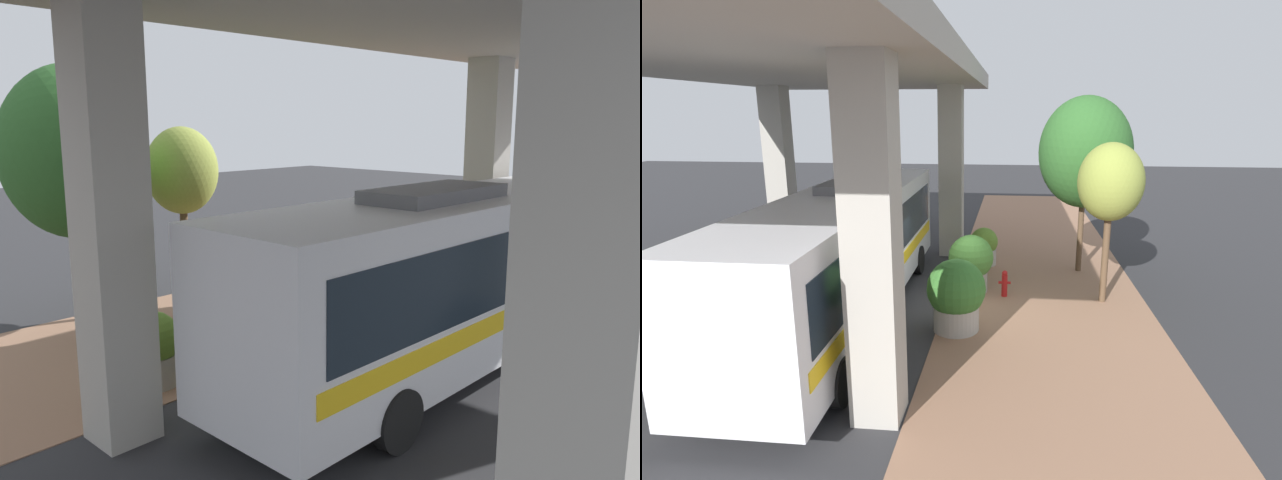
{
  "view_description": "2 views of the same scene",
  "coord_description": "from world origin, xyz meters",
  "views": [
    {
      "loc": [
        9.05,
        -10.08,
        4.93
      ],
      "look_at": [
        -0.92,
        0.42,
        2.16
      ],
      "focal_mm": 35.0,
      "sensor_mm": 36.0,
      "label": 1
    },
    {
      "loc": [
        -1.92,
        13.79,
        5.66
      ],
      "look_at": [
        -0.5,
        0.08,
        2.06
      ],
      "focal_mm": 28.0,
      "sensor_mm": 36.0,
      "label": 2
    }
  ],
  "objects": [
    {
      "name": "street_tree_near",
      "position": [
        -4.34,
        -3.8,
        4.25
      ],
      "size": [
        3.17,
        3.17,
        6.16
      ],
      "color": "brown",
      "rests_on": "ground"
    },
    {
      "name": "overpass",
      "position": [
        4.0,
        0.0,
        6.29
      ],
      "size": [
        9.4,
        19.2,
        7.18
      ],
      "color": "#ADA89E",
      "rests_on": "ground"
    },
    {
      "name": "planter_back",
      "position": [
        -0.89,
        -4.18,
        0.72
      ],
      "size": [
        1.04,
        1.04,
        1.43
      ],
      "color": "#ADA89E",
      "rests_on": "ground"
    },
    {
      "name": "sidewalk_strip",
      "position": [
        -3.0,
        0.0,
        0.01
      ],
      "size": [
        6.0,
        40.0,
        0.02
      ],
      "color": "#936B51",
      "rests_on": "ground"
    },
    {
      "name": "fire_hydrant",
      "position": [
        -1.73,
        -0.92,
        0.43
      ],
      "size": [
        0.38,
        0.18,
        0.86
      ],
      "color": "#B21919",
      "rests_on": "ground"
    },
    {
      "name": "planter_front",
      "position": [
        -0.51,
        1.66,
        0.99
      ],
      "size": [
        1.55,
        1.55,
        1.95
      ],
      "color": "#ADA89E",
      "rests_on": "ground"
    },
    {
      "name": "planter_middle",
      "position": [
        -0.64,
        -1.3,
        0.97
      ],
      "size": [
        1.43,
        1.43,
        1.86
      ],
      "color": "#ADA89E",
      "rests_on": "ground"
    },
    {
      "name": "street_tree_far",
      "position": [
        -4.7,
        -0.8,
        3.63
      ],
      "size": [
        1.88,
        1.88,
        4.79
      ],
      "color": "brown",
      "rests_on": "ground"
    },
    {
      "name": "ground_plane",
      "position": [
        0.0,
        0.0,
        0.0
      ],
      "size": [
        80.0,
        80.0,
        0.0
      ],
      "primitive_type": "plane",
      "color": "#2D2D30",
      "rests_on": "ground"
    },
    {
      "name": "bus",
      "position": [
        2.63,
        1.02,
        2.02
      ],
      "size": [
        2.8,
        12.28,
        3.72
      ],
      "color": "silver",
      "rests_on": "ground"
    }
  ]
}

